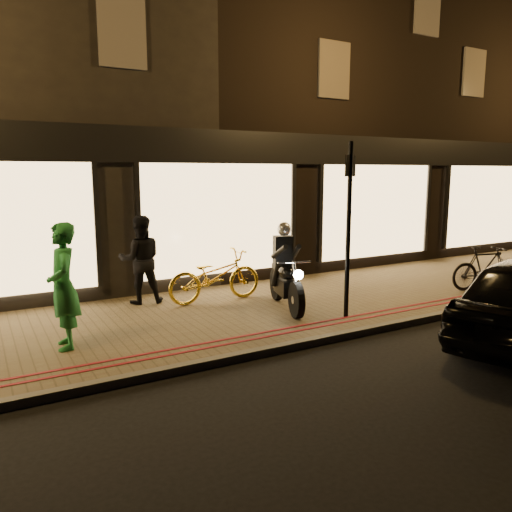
{
  "coord_description": "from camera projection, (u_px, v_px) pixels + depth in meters",
  "views": [
    {
      "loc": [
        -4.71,
        -5.84,
        2.61
      ],
      "look_at": [
        -0.26,
        1.97,
        1.1
      ],
      "focal_mm": 35.0,
      "sensor_mm": 36.0,
      "label": 1
    }
  ],
  "objects": [
    {
      "name": "bicycle_gold",
      "position": [
        215.0,
        276.0,
        9.68
      ],
      "size": [
        1.91,
        0.67,
        1.0
      ],
      "primitive_type": "imported",
      "rotation": [
        0.0,
        0.0,
        1.57
      ],
      "color": "gold",
      "rests_on": "sidewalk"
    },
    {
      "name": "ground",
      "position": [
        333.0,
        343.0,
        7.74
      ],
      "size": [
        90.0,
        90.0,
        0.0
      ],
      "primitive_type": "plane",
      "color": "black",
      "rests_on": "ground"
    },
    {
      "name": "red_kerb_lines",
      "position": [
        312.0,
        326.0,
        8.19
      ],
      "size": [
        50.0,
        0.26,
        0.01
      ],
      "color": "maroon",
      "rests_on": "sidewalk"
    },
    {
      "name": "person_green",
      "position": [
        63.0,
        286.0,
        7.04
      ],
      "size": [
        0.47,
        0.68,
        1.81
      ],
      "primitive_type": "imported",
      "rotation": [
        0.0,
        0.0,
        -1.63
      ],
      "color": "#227F39",
      "rests_on": "sidewalk"
    },
    {
      "name": "kerb_stone",
      "position": [
        331.0,
        338.0,
        7.77
      ],
      "size": [
        50.0,
        0.14,
        0.12
      ],
      "primitive_type": "cube",
      "color": "#59544C",
      "rests_on": "ground"
    },
    {
      "name": "sign_post",
      "position": [
        349.0,
        221.0,
        8.46
      ],
      "size": [
        0.33,
        0.17,
        3.0
      ],
      "rotation": [
        0.0,
        0.0,
        0.43
      ],
      "color": "black",
      "rests_on": "sidewalk"
    },
    {
      "name": "sidewalk",
      "position": [
        267.0,
        309.0,
        9.44
      ],
      "size": [
        50.0,
        4.0,
        0.12
      ],
      "primitive_type": "cube",
      "color": "brown",
      "rests_on": "ground"
    },
    {
      "name": "person_dark",
      "position": [
        140.0,
        260.0,
        9.51
      ],
      "size": [
        0.93,
        0.79,
        1.69
      ],
      "primitive_type": "imported",
      "rotation": [
        0.0,
        0.0,
        2.94
      ],
      "color": "black",
      "rests_on": "sidewalk"
    },
    {
      "name": "motorcycle",
      "position": [
        285.0,
        275.0,
        9.22
      ],
      "size": [
        0.81,
        1.89,
        1.59
      ],
      "rotation": [
        0.0,
        0.0,
        -0.29
      ],
      "color": "black",
      "rests_on": "sidewalk"
    },
    {
      "name": "building_row",
      "position": [
        146.0,
        116.0,
        14.74
      ],
      "size": [
        48.0,
        10.11,
        8.5
      ],
      "color": "black",
      "rests_on": "ground"
    },
    {
      "name": "bicycle_dark",
      "position": [
        484.0,
        268.0,
        10.66
      ],
      "size": [
        1.64,
        0.83,
        0.95
      ],
      "primitive_type": "imported",
      "rotation": [
        0.0,
        0.0,
        1.32
      ],
      "color": "black",
      "rests_on": "sidewalk"
    }
  ]
}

